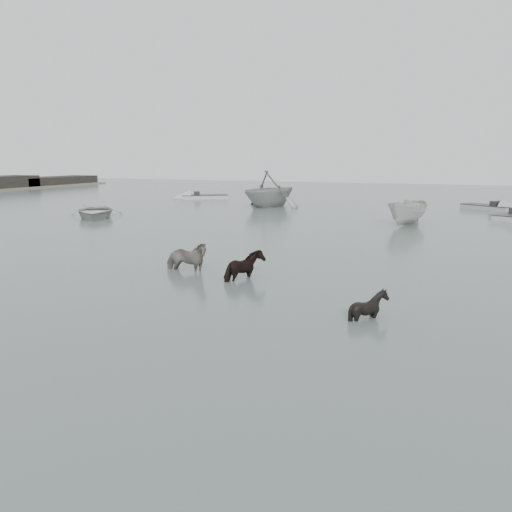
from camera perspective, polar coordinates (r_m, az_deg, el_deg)
name	(u,v)px	position (r m, az deg, el deg)	size (l,w,h in m)	color
ground	(251,297)	(14.88, -0.60, -4.73)	(140.00, 140.00, 0.00)	#53635E
pony_pinto	(186,251)	(18.31, -7.99, 0.52)	(0.78, 1.72, 1.45)	black
pony_dark	(245,260)	(16.90, -1.24, -0.51)	(1.30, 1.11, 1.31)	black
pony_black	(369,297)	(13.18, 12.81, -4.61)	(0.90, 1.01, 1.11)	black
rowboat_lead	(95,210)	(36.33, -17.94, 5.01)	(3.55, 4.97, 1.03)	#B6B6B1
rowboat_trail	(270,188)	(42.39, 1.61, 7.80)	(5.18, 6.00, 3.16)	#9D9F9D
boat_small	(408,211)	(32.10, 16.98, 4.91)	(1.64, 4.35, 1.68)	beige
skiff_outer	(204,195)	(50.98, -5.91, 6.96)	(6.43, 1.60, 0.75)	beige
skiff_mid	(489,205)	(43.92, 25.05, 5.30)	(5.68, 1.60, 0.75)	#9B9E9B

